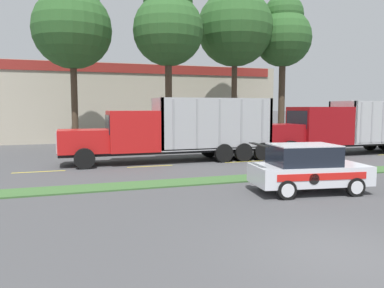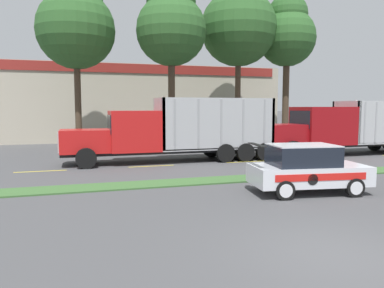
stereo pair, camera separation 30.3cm
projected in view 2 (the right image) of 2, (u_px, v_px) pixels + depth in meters
The scene contains 14 objects.
ground_plane at pixel (336, 256), 7.72m from camera, with size 600.00×600.00×0.00m, color #474749.
grass_verge at pixel (206, 181), 15.48m from camera, with size 120.00×1.40×0.06m, color #3D6633.
centre_line_3 at pixel (41, 171), 17.97m from camera, with size 2.40×0.14×0.01m, color yellow.
centre_line_4 at pixel (152, 166), 19.55m from camera, with size 2.40×0.14×0.01m, color yellow.
centre_line_5 at pixel (246, 162), 21.13m from camera, with size 2.40×0.14×0.01m, color yellow.
centre_line_6 at pixel (327, 158), 22.71m from camera, with size 2.40×0.14×0.01m, color yellow.
dump_truck_lead at pixel (339, 130), 24.14m from camera, with size 12.59×2.81×3.51m.
dump_truck_mid at pixel (158, 135), 20.84m from camera, with size 11.87×2.64×3.59m.
rally_car at pixel (306, 168), 13.35m from camera, with size 4.28×2.37×1.78m.
store_building_backdrop at pixel (128, 104), 39.14m from camera, with size 28.50×12.10×6.96m.
tree_behind_left at pixel (171, 24), 26.74m from camera, with size 5.05×5.05×12.34m.
tree_behind_centre at pixel (239, 20), 29.98m from camera, with size 6.10×6.10×14.00m.
tree_behind_right at pixel (287, 33), 31.14m from camera, with size 4.74×4.74×12.41m.
tree_behind_far_right at pixel (76, 22), 26.03m from camera, with size 5.45×5.45×12.56m.
Camera 2 is at (-5.04, -6.26, 3.05)m, focal length 35.00 mm.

